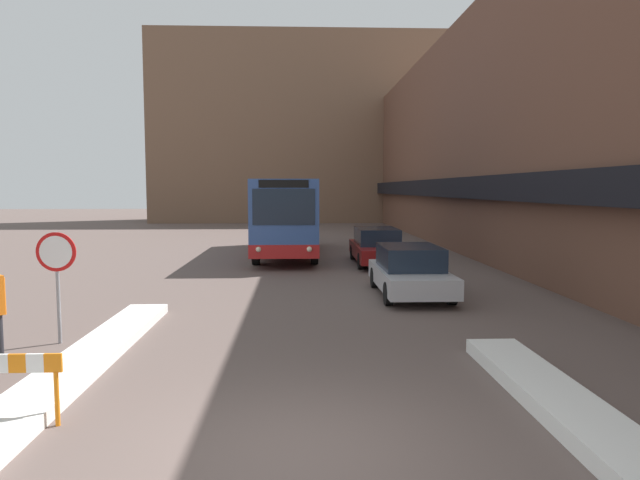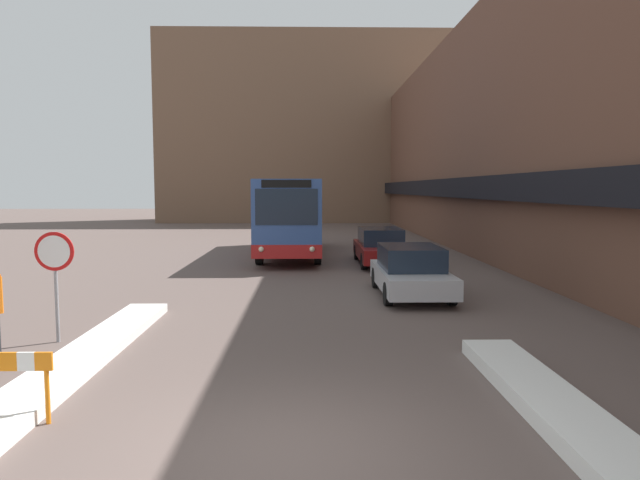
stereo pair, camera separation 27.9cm
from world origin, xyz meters
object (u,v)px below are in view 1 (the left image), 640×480
object	(u,v)px
parked_car_middle	(377,246)
stop_sign	(57,263)
parked_car_front	(410,271)
city_bus	(287,215)
construction_barricade	(18,375)

from	to	relation	value
parked_car_middle	stop_sign	bearing A→B (deg)	-124.09
parked_car_middle	parked_car_front	bearing A→B (deg)	-90.00
parked_car_front	stop_sign	size ratio (longest dim) A/B	1.98
parked_car_front	city_bus	bearing A→B (deg)	110.17
construction_barricade	city_bus	bearing A→B (deg)	80.79
stop_sign	construction_barricade	bearing A→B (deg)	-74.13
city_bus	construction_barricade	distance (m)	18.94
parked_car_front	construction_barricade	world-z (taller)	parked_car_front
parked_car_front	parked_car_middle	xyz separation A→B (m)	(-0.00, 6.79, 0.02)
parked_car_front	stop_sign	world-z (taller)	stop_sign
parked_car_front	stop_sign	distance (m)	9.18
parked_car_middle	construction_barricade	size ratio (longest dim) A/B	4.44
parked_car_middle	stop_sign	xyz separation A→B (m)	(-7.81, -11.54, 0.85)
city_bus	stop_sign	size ratio (longest dim) A/B	4.88
parked_car_front	parked_car_middle	distance (m)	6.79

